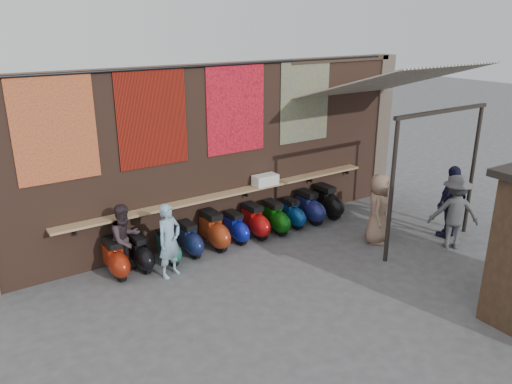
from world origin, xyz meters
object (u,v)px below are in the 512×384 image
scooter_stool_7 (275,218)px  shopper_tan (378,209)px  scooter_stool_9 (309,207)px  shopper_grey (455,212)px  shelf_box (265,180)px  shopper_navy (452,202)px  diner_left (169,241)px  scooter_stool_1 (141,253)px  scooter_stool_6 (254,221)px  scooter_stool_0 (115,259)px  scooter_stool_2 (168,247)px  scooter_stool_10 (327,201)px  scooter_stool_8 (291,213)px  scooter_stool_3 (189,239)px  diner_right (125,239)px  scooter_stool_4 (213,230)px  scooter_stool_5 (235,227)px

scooter_stool_7 → shopper_tan: shopper_tan is taller
scooter_stool_9 → shopper_grey: size_ratio=0.50×
shelf_box → scooter_stool_7: (0.04, -0.34, -0.87)m
shopper_navy → diner_left: bearing=-19.2°
diner_left → scooter_stool_9: bearing=-11.0°
scooter_stool_1 → scooter_stool_9: (4.50, 0.01, 0.05)m
scooter_stool_9 → shopper_grey: (1.72, -2.95, 0.44)m
diner_left → shopper_tan: bearing=-34.1°
shelf_box → scooter_stool_6: (-0.50, -0.27, -0.86)m
scooter_stool_0 → shopper_tan: size_ratio=0.49×
shopper_tan → scooter_stool_2: bearing=121.7°
scooter_stool_10 → diner_left: size_ratio=0.58×
scooter_stool_8 → scooter_stool_3: bearing=179.9°
shopper_navy → shopper_tan: (-1.65, 0.74, -0.05)m
diner_right → shopper_navy: 7.41m
scooter_stool_6 → scooter_stool_8: size_ratio=1.12×
shopper_grey → scooter_stool_0: bearing=17.5°
scooter_stool_10 → shopper_tan: (-0.11, -1.85, 0.40)m
scooter_stool_0 → scooter_stool_10: 5.66m
scooter_stool_0 → scooter_stool_4: scooter_stool_4 is taller
shelf_box → shopper_grey: (2.87, -3.25, -0.40)m
scooter_stool_3 → scooter_stool_5: size_ratio=1.04×
scooter_stool_6 → diner_left: 2.57m
shopper_grey → diner_left: bearing=19.1°
scooter_stool_2 → scooter_stool_8: bearing=1.0°
shelf_box → shopper_navy: 4.39m
scooter_stool_4 → shopper_navy: shopper_navy is taller
scooter_stool_7 → scooter_stool_8: 0.57m
scooter_stool_0 → scooter_stool_10: size_ratio=0.92×
scooter_stool_2 → scooter_stool_10: 4.52m
scooter_stool_4 → scooter_stool_10: size_ratio=1.01×
diner_left → scooter_stool_10: bearing=-11.8°
scooter_stool_1 → scooter_stool_3: 1.13m
scooter_stool_0 → shopper_navy: shopper_navy is taller
scooter_stool_6 → diner_right: (-3.14, -0.03, 0.34)m
scooter_stool_8 → diner_left: size_ratio=0.49×
shopper_tan → scooter_stool_10: bearing=50.3°
shopper_tan → shelf_box: bearing=91.9°
scooter_stool_3 → scooter_stool_8: (2.82, -0.00, -0.01)m
scooter_stool_6 → scooter_stool_7: bearing=-7.8°
shelf_box → shopper_grey: size_ratio=0.36×
shelf_box → scooter_stool_10: bearing=-8.5°
scooter_stool_2 → shelf_box: bearing=6.9°
shelf_box → scooter_stool_3: 2.40m
scooter_stool_10 → shelf_box: bearing=171.5°
shelf_box → diner_left: 3.13m
scooter_stool_0 → scooter_stool_7: (3.92, -0.03, 0.00)m
scooter_stool_1 → scooter_stool_4: (1.75, 0.05, 0.06)m
scooter_stool_9 → scooter_stool_10: scooter_stool_10 is taller
scooter_stool_8 → diner_right: (-4.25, -0.02, 0.39)m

